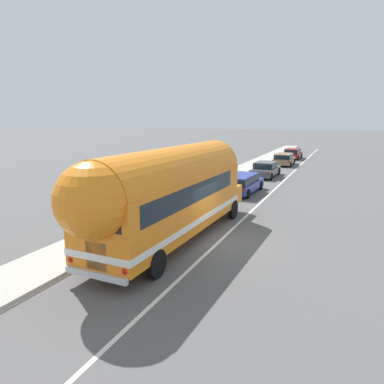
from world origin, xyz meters
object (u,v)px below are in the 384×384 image
(car_second, at_px, (265,169))
(car_lead, at_px, (242,182))
(painted_bus, at_px, (169,192))
(car_third, at_px, (284,159))
(car_fourth, at_px, (293,153))

(car_second, bearing_deg, car_lead, -89.42)
(painted_bus, relative_size, car_second, 2.68)
(car_second, height_order, car_third, same)
(car_lead, height_order, car_fourth, same)
(car_lead, xyz_separation_m, car_second, (-0.08, 8.01, -0.06))
(car_third, bearing_deg, car_fourth, 90.40)
(painted_bus, xyz_separation_m, car_lead, (-0.01, 11.42, -1.50))
(painted_bus, distance_m, car_lead, 11.52)
(painted_bus, height_order, car_third, painted_bus)
(painted_bus, height_order, car_lead, painted_bus)
(car_second, xyz_separation_m, car_third, (0.23, 8.66, 0.04))
(car_lead, distance_m, car_fourth, 23.81)
(painted_bus, xyz_separation_m, car_fourth, (0.09, 35.22, -1.52))
(car_third, bearing_deg, painted_bus, -90.29)
(car_lead, bearing_deg, car_third, 89.48)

